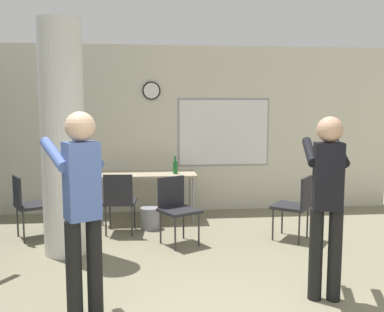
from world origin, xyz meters
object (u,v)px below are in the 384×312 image
at_px(chair_near_pillar, 28,202).
at_px(chair_table_left, 119,198).
at_px(person_playing_side, 327,193).
at_px(chair_mid_room, 296,203).
at_px(person_playing_front, 81,201).
at_px(folding_table, 148,177).
at_px(bottle_on_table, 175,167).
at_px(chair_table_front, 176,205).

bearing_deg(chair_near_pillar, chair_table_left, 3.92).
distance_m(chair_near_pillar, person_playing_side, 3.94).
distance_m(chair_mid_room, person_playing_front, 3.23).
xyz_separation_m(chair_table_left, person_playing_side, (2.03, -2.25, 0.49)).
distance_m(folding_table, chair_near_pillar, 1.82).
distance_m(chair_table_left, person_playing_front, 2.53).
distance_m(bottle_on_table, chair_table_front, 1.18).
height_order(folding_table, chair_table_front, chair_table_front).
bearing_deg(folding_table, bottle_on_table, -12.82).
distance_m(folding_table, person_playing_front, 3.27).
distance_m(bottle_on_table, chair_near_pillar, 2.19).
relative_size(folding_table, person_playing_side, 0.88).
height_order(chair_mid_room, chair_near_pillar, same).
relative_size(chair_table_front, person_playing_side, 0.51).
xyz_separation_m(chair_mid_room, chair_table_front, (-1.60, 0.02, 0.00)).
bearing_deg(chair_table_left, bottle_on_table, 37.67).
height_order(chair_table_front, person_playing_front, person_playing_front).
relative_size(chair_mid_room, chair_near_pillar, 1.00).
distance_m(chair_table_front, chair_table_left, 0.91).
bearing_deg(chair_table_left, person_playing_side, -47.93).
height_order(person_playing_front, person_playing_side, person_playing_front).
relative_size(folding_table, chair_mid_room, 1.73).
relative_size(chair_near_pillar, person_playing_front, 0.50).
distance_m(bottle_on_table, chair_table_left, 1.10).
height_order(chair_table_left, chair_near_pillar, same).
height_order(chair_table_front, chair_near_pillar, same).
xyz_separation_m(chair_table_left, chair_near_pillar, (-1.22, -0.08, 0.00)).
bearing_deg(chair_near_pillar, person_playing_front, -65.56).
bearing_deg(bottle_on_table, chair_table_front, -92.88).
distance_m(folding_table, bottle_on_table, 0.47).
bearing_deg(folding_table, chair_mid_room, -32.11).
bearing_deg(chair_mid_room, chair_table_left, 167.93).
relative_size(folding_table, bottle_on_table, 5.49).
bearing_deg(person_playing_side, chair_near_pillar, 146.31).
bearing_deg(chair_table_front, person_playing_side, -54.36).
height_order(folding_table, chair_mid_room, chair_mid_room).
bearing_deg(chair_mid_room, chair_near_pillar, 173.27).
relative_size(folding_table, chair_near_pillar, 1.73).
distance_m(chair_mid_room, chair_table_front, 1.60).
distance_m(bottle_on_table, person_playing_side, 3.13).
relative_size(chair_table_left, chair_near_pillar, 1.00).
height_order(chair_table_front, person_playing_side, person_playing_side).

